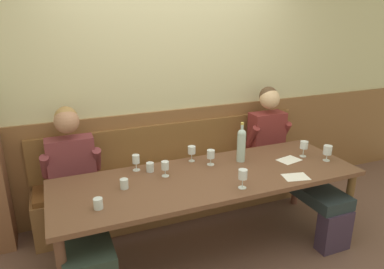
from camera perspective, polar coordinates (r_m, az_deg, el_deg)
ground_plane at (r=3.34m, az=3.45°, el=-18.85°), size 6.80×6.80×0.02m
room_wall_back at (r=3.71m, az=-3.51°, el=9.02°), size 6.80×0.08×2.80m
wood_wainscot_panel at (r=3.90m, az=-3.00°, el=-3.72°), size 6.80×0.03×1.07m
wall_bench at (r=3.82m, az=-1.88°, el=-8.38°), size 2.91×0.42×0.94m
dining_table at (r=3.07m, az=2.78°, el=-7.71°), size 2.61×0.88×0.73m
person_right_seat at (r=3.13m, az=-17.97°, el=-9.13°), size 0.52×1.32×1.26m
person_center_right_seat at (r=3.84m, az=14.79°, el=-3.20°), size 0.49×1.32×1.28m
wine_bottle_amber_mid at (r=3.29m, az=7.92°, el=-1.54°), size 0.08×0.08×0.38m
wine_glass_mid_right at (r=3.21m, az=3.03°, el=-3.23°), size 0.07×0.07×0.14m
wine_glass_near_bucket at (r=3.55m, az=17.53°, el=-1.67°), size 0.07×0.07×0.15m
wine_glass_center_front at (r=2.99m, az=-4.33°, el=-5.11°), size 0.06×0.06×0.13m
wine_glass_by_bottle at (r=3.52m, az=20.93°, el=-2.38°), size 0.08×0.08×0.15m
wine_glass_left_end at (r=3.28m, az=-0.05°, el=-2.56°), size 0.07×0.07×0.15m
wine_glass_center_rear at (r=3.13m, az=-8.99°, el=-4.02°), size 0.07×0.07×0.14m
wine_glass_mid_left at (r=2.81m, az=8.15°, el=-6.51°), size 0.07×0.07×0.16m
water_tumbler_right at (r=2.86m, az=-10.83°, el=-7.77°), size 0.07×0.07×0.08m
water_tumbler_center at (r=3.11m, az=-6.74°, el=-5.22°), size 0.07×0.07×0.08m
water_tumbler_left at (r=2.62m, az=-14.82°, el=-10.66°), size 0.07×0.07×0.08m
tasting_sheet_left_guest at (r=3.46m, az=15.31°, el=-3.96°), size 0.24×0.19×0.00m
tasting_sheet_right_guest at (r=3.13m, az=16.31°, el=-6.55°), size 0.24×0.19×0.00m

